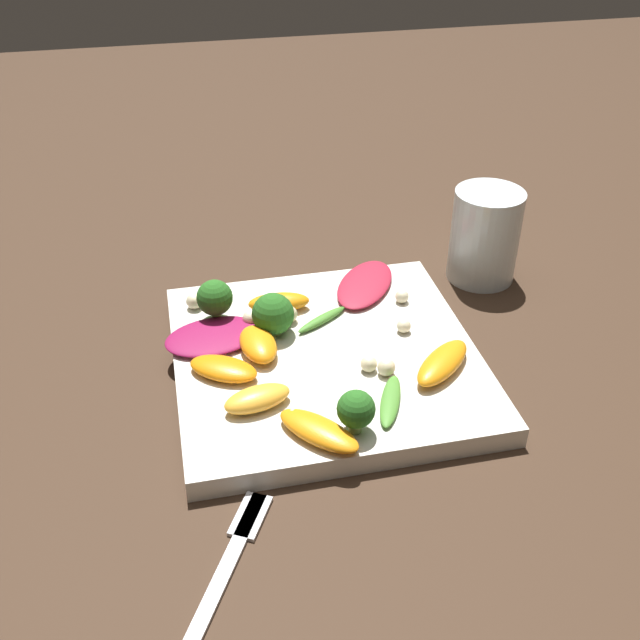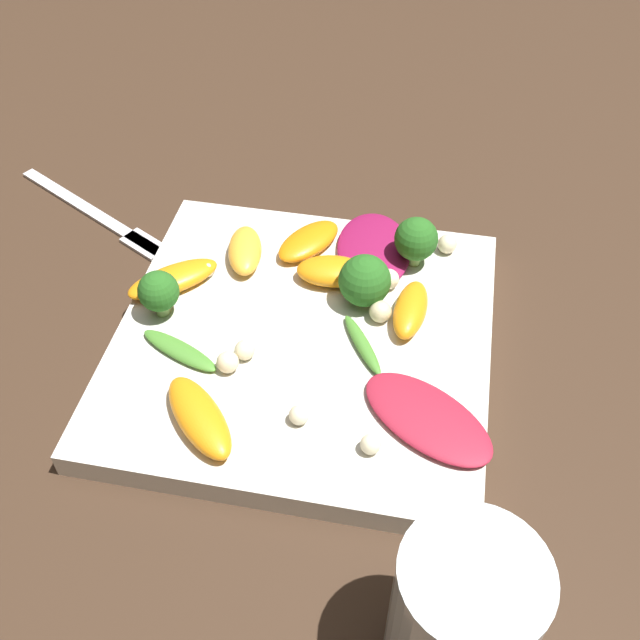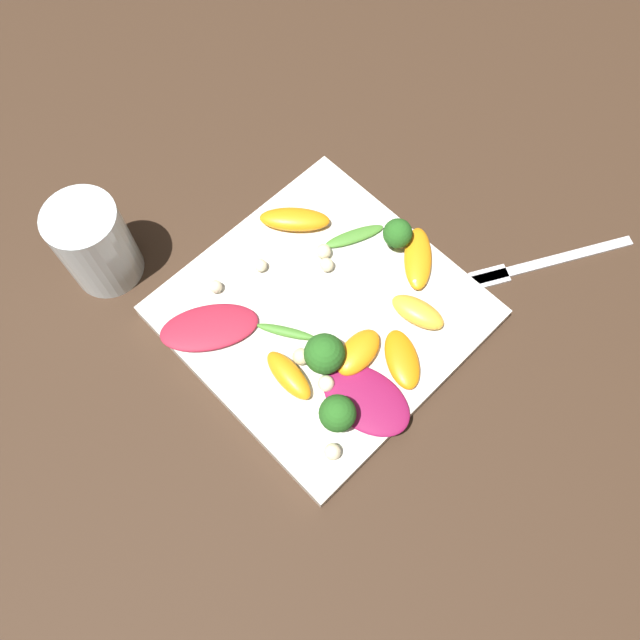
% 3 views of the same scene
% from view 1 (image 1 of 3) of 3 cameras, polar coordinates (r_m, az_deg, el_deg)
% --- Properties ---
extents(ground_plane, '(2.40, 2.40, 0.00)m').
position_cam_1_polar(ground_plane, '(0.70, 0.41, -3.69)').
color(ground_plane, '#382619').
extents(plate, '(0.28, 0.28, 0.02)m').
position_cam_1_polar(plate, '(0.70, 0.41, -3.03)').
color(plate, silver).
rests_on(plate, ground_plane).
extents(drinking_glass, '(0.07, 0.07, 0.10)m').
position_cam_1_polar(drinking_glass, '(0.83, 12.45, 6.30)').
color(drinking_glass, silver).
rests_on(drinking_glass, ground_plane).
extents(fork, '(0.10, 0.17, 0.01)m').
position_cam_1_polar(fork, '(0.54, -7.36, -18.49)').
color(fork, silver).
rests_on(fork, ground_plane).
extents(radicchio_leaf_0, '(0.10, 0.07, 0.01)m').
position_cam_1_polar(radicchio_leaf_0, '(0.71, -8.11, -1.22)').
color(radicchio_leaf_0, maroon).
rests_on(radicchio_leaf_0, plate).
extents(radicchio_leaf_1, '(0.10, 0.11, 0.01)m').
position_cam_1_polar(radicchio_leaf_1, '(0.78, 3.44, 2.75)').
color(radicchio_leaf_1, maroon).
rests_on(radicchio_leaf_1, plate).
extents(orange_segment_0, '(0.06, 0.04, 0.02)m').
position_cam_1_polar(orange_segment_0, '(0.63, -4.80, -5.99)').
color(orange_segment_0, '#FCAD33').
rests_on(orange_segment_0, plate).
extents(orange_segment_1, '(0.04, 0.06, 0.02)m').
position_cam_1_polar(orange_segment_1, '(0.69, -4.74, -1.85)').
color(orange_segment_1, orange).
rests_on(orange_segment_1, plate).
extents(orange_segment_2, '(0.06, 0.03, 0.02)m').
position_cam_1_polar(orange_segment_2, '(0.74, -3.15, 1.35)').
color(orange_segment_2, orange).
rests_on(orange_segment_2, plate).
extents(orange_segment_3, '(0.07, 0.06, 0.01)m').
position_cam_1_polar(orange_segment_3, '(0.66, -7.37, -3.70)').
color(orange_segment_3, orange).
rests_on(orange_segment_3, plate).
extents(orange_segment_4, '(0.08, 0.07, 0.02)m').
position_cam_1_polar(orange_segment_4, '(0.67, 9.31, -3.23)').
color(orange_segment_4, orange).
rests_on(orange_segment_4, plate).
extents(orange_segment_5, '(0.07, 0.08, 0.01)m').
position_cam_1_polar(orange_segment_5, '(0.60, -0.10, -8.43)').
color(orange_segment_5, orange).
rests_on(orange_segment_5, plate).
extents(broccoli_floret_0, '(0.04, 0.04, 0.04)m').
position_cam_1_polar(broccoli_floret_0, '(0.73, -8.02, 1.65)').
color(broccoli_floret_0, '#84AD5B').
rests_on(broccoli_floret_0, plate).
extents(broccoli_floret_1, '(0.03, 0.03, 0.04)m').
position_cam_1_polar(broccoli_floret_1, '(0.59, 2.64, -6.88)').
color(broccoli_floret_1, '#7A9E51').
rests_on(broccoli_floret_1, plate).
extents(broccoli_floret_2, '(0.04, 0.04, 0.04)m').
position_cam_1_polar(broccoli_floret_2, '(0.70, -3.60, 0.43)').
color(broccoli_floret_2, '#7A9E51').
rests_on(broccoli_floret_2, plate).
extents(arugula_sprig_0, '(0.04, 0.07, 0.01)m').
position_cam_1_polar(arugula_sprig_0, '(0.63, 5.38, -6.14)').
color(arugula_sprig_0, '#47842D').
rests_on(arugula_sprig_0, plate).
extents(arugula_sprig_1, '(0.06, 0.04, 0.01)m').
position_cam_1_polar(arugula_sprig_1, '(0.73, 0.15, 0.04)').
color(arugula_sprig_1, '#47842D').
rests_on(arugula_sprig_1, plate).
extents(macadamia_nut_0, '(0.01, 0.01, 0.01)m').
position_cam_1_polar(macadamia_nut_0, '(0.61, -2.08, -7.34)').
color(macadamia_nut_0, beige).
rests_on(macadamia_nut_0, plate).
extents(macadamia_nut_1, '(0.02, 0.02, 0.02)m').
position_cam_1_polar(macadamia_nut_1, '(0.75, -9.57, 1.42)').
color(macadamia_nut_1, beige).
rests_on(macadamia_nut_1, plate).
extents(macadamia_nut_2, '(0.01, 0.01, 0.01)m').
position_cam_1_polar(macadamia_nut_2, '(0.66, 3.74, -3.35)').
color(macadamia_nut_2, beige).
rests_on(macadamia_nut_2, plate).
extents(macadamia_nut_3, '(0.01, 0.01, 0.01)m').
position_cam_1_polar(macadamia_nut_3, '(0.72, 6.40, -0.45)').
color(macadamia_nut_3, beige).
rests_on(macadamia_nut_3, plate).
extents(macadamia_nut_4, '(0.02, 0.02, 0.02)m').
position_cam_1_polar(macadamia_nut_4, '(0.66, 5.08, -3.60)').
color(macadamia_nut_4, beige).
rests_on(macadamia_nut_4, plate).
extents(macadamia_nut_5, '(0.01, 0.01, 0.01)m').
position_cam_1_polar(macadamia_nut_5, '(0.76, 6.26, 1.81)').
color(macadamia_nut_5, beige).
rests_on(macadamia_nut_5, plate).
extents(macadamia_nut_6, '(0.02, 0.02, 0.02)m').
position_cam_1_polar(macadamia_nut_6, '(0.72, -5.29, 0.14)').
color(macadamia_nut_6, beige).
rests_on(macadamia_nut_6, plate).
extents(macadamia_nut_7, '(0.02, 0.02, 0.02)m').
position_cam_1_polar(macadamia_nut_7, '(0.72, -2.40, 0.44)').
color(macadamia_nut_7, beige).
rests_on(macadamia_nut_7, plate).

